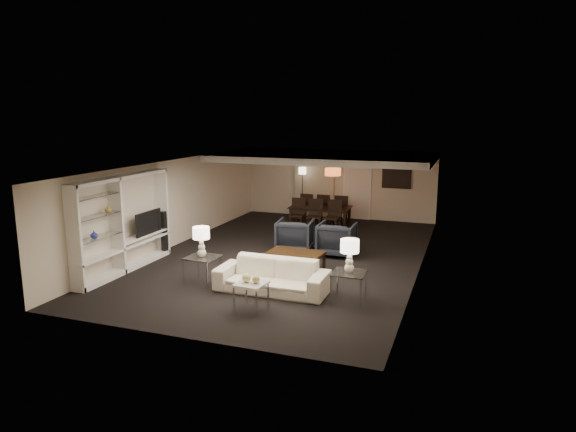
% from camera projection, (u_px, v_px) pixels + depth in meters
% --- Properties ---
extents(floor, '(11.00, 11.00, 0.00)m').
position_uv_depth(floor, '(288.00, 256.00, 13.97)').
color(floor, black).
rests_on(floor, ground).
extents(ceiling, '(7.00, 11.00, 0.02)m').
position_uv_depth(ceiling, '(288.00, 164.00, 13.47)').
color(ceiling, silver).
rests_on(ceiling, ground).
extents(wall_back, '(7.00, 0.02, 2.50)m').
position_uv_depth(wall_back, '(339.00, 184.00, 18.79)').
color(wall_back, beige).
rests_on(wall_back, ground).
extents(wall_front, '(7.00, 0.02, 2.50)m').
position_uv_depth(wall_front, '(178.00, 268.00, 8.64)').
color(wall_front, beige).
rests_on(wall_front, ground).
extents(wall_left, '(0.02, 11.00, 2.50)m').
position_uv_depth(wall_left, '(175.00, 203.00, 14.87)').
color(wall_left, beige).
rests_on(wall_left, ground).
extents(wall_right, '(0.02, 11.00, 2.50)m').
position_uv_depth(wall_right, '(422.00, 220.00, 12.56)').
color(wall_right, beige).
rests_on(wall_right, ground).
extents(ceiling_soffit, '(7.00, 4.00, 0.20)m').
position_uv_depth(ceiling_soffit, '(324.00, 157.00, 16.72)').
color(ceiling_soffit, silver).
rests_on(ceiling_soffit, ceiling).
extents(curtains, '(1.50, 0.12, 2.40)m').
position_uv_depth(curtains, '(314.00, 184.00, 19.02)').
color(curtains, beige).
rests_on(curtains, wall_back).
extents(door, '(0.90, 0.05, 2.10)m').
position_uv_depth(door, '(357.00, 190.00, 18.57)').
color(door, silver).
rests_on(door, wall_back).
extents(painting, '(0.95, 0.04, 0.65)m').
position_uv_depth(painting, '(397.00, 178.00, 18.00)').
color(painting, '#142D38').
rests_on(painting, wall_back).
extents(media_unit, '(0.38, 3.40, 2.35)m').
position_uv_depth(media_unit, '(123.00, 224.00, 12.43)').
color(media_unit, white).
rests_on(media_unit, wall_left).
extents(pendant_light, '(0.52, 0.52, 0.24)m').
position_uv_depth(pendant_light, '(333.00, 172.00, 16.71)').
color(pendant_light, '#D8591E').
rests_on(pendant_light, ceiling_soffit).
extents(sofa, '(2.43, 0.95, 0.71)m').
position_uv_depth(sofa, '(272.00, 276.00, 11.10)').
color(sofa, beige).
rests_on(sofa, floor).
extents(coffee_table, '(1.39, 0.87, 0.48)m').
position_uv_depth(coffee_table, '(296.00, 261.00, 12.59)').
color(coffee_table, black).
rests_on(coffee_table, floor).
extents(armchair_left, '(1.09, 1.11, 0.90)m').
position_uv_depth(armchair_left, '(295.00, 235.00, 14.32)').
color(armchair_left, black).
rests_on(armchair_left, floor).
extents(armchair_right, '(0.98, 1.01, 0.90)m').
position_uv_depth(armchair_right, '(337.00, 239.00, 13.92)').
color(armchair_right, black).
rests_on(armchair_right, floor).
extents(side_table_left, '(0.70, 0.70, 0.62)m').
position_uv_depth(side_table_left, '(202.00, 270.00, 11.67)').
color(side_table_left, white).
rests_on(side_table_left, floor).
extents(side_table_right, '(0.68, 0.68, 0.62)m').
position_uv_depth(side_table_right, '(349.00, 287.00, 10.54)').
color(side_table_right, silver).
rests_on(side_table_right, floor).
extents(table_lamp_left, '(0.43, 0.43, 0.69)m').
position_uv_depth(table_lamp_left, '(201.00, 242.00, 11.54)').
color(table_lamp_left, '#EBE2C6').
rests_on(table_lamp_left, side_table_left).
extents(table_lamp_right, '(0.41, 0.41, 0.69)m').
position_uv_depth(table_lamp_right, '(349.00, 256.00, 10.41)').
color(table_lamp_right, white).
rests_on(table_lamp_right, side_table_right).
extents(marble_table, '(0.61, 0.61, 0.56)m').
position_uv_depth(marble_table, '(251.00, 296.00, 10.10)').
color(marble_table, white).
rests_on(marble_table, floor).
extents(gold_gourd_a, '(0.18, 0.18, 0.18)m').
position_uv_depth(gold_gourd_a, '(246.00, 278.00, 10.06)').
color(gold_gourd_a, '#E8D77B').
rests_on(gold_gourd_a, marble_table).
extents(gold_gourd_b, '(0.16, 0.16, 0.16)m').
position_uv_depth(gold_gourd_b, '(256.00, 280.00, 9.99)').
color(gold_gourd_b, tan).
rests_on(gold_gourd_b, marble_table).
extents(television, '(1.03, 0.14, 0.60)m').
position_uv_depth(television, '(145.00, 222.00, 13.21)').
color(television, black).
rests_on(television, media_unit).
extents(vase_blue, '(0.17, 0.17, 0.18)m').
position_uv_depth(vase_blue, '(94.00, 234.00, 11.47)').
color(vase_blue, '#233698').
rests_on(vase_blue, media_unit).
extents(vase_amber, '(0.16, 0.16, 0.16)m').
position_uv_depth(vase_amber, '(108.00, 209.00, 11.86)').
color(vase_amber, '#AC8839').
rests_on(vase_amber, media_unit).
extents(floor_speaker, '(0.15, 0.15, 1.21)m').
position_uv_depth(floor_speaker, '(164.00, 233.00, 13.92)').
color(floor_speaker, black).
rests_on(floor_speaker, floor).
extents(dining_table, '(2.08, 1.23, 0.71)m').
position_uv_depth(dining_table, '(320.00, 217.00, 17.28)').
color(dining_table, black).
rests_on(dining_table, floor).
extents(chair_nl, '(0.52, 0.52, 1.06)m').
position_uv_depth(chair_nl, '(297.00, 215.00, 16.84)').
color(chair_nl, black).
rests_on(chair_nl, floor).
extents(chair_nm, '(0.55, 0.55, 1.06)m').
position_uv_depth(chair_nm, '(315.00, 216.00, 16.64)').
color(chair_nm, black).
rests_on(chair_nm, floor).
extents(chair_nr, '(0.54, 0.54, 1.06)m').
position_uv_depth(chair_nr, '(332.00, 217.00, 16.45)').
color(chair_nr, black).
rests_on(chair_nr, floor).
extents(chair_fl, '(0.52, 0.52, 1.06)m').
position_uv_depth(chair_fl, '(309.00, 208.00, 18.04)').
color(chair_fl, black).
rests_on(chair_fl, floor).
extents(chair_fm, '(0.52, 0.52, 1.06)m').
position_uv_depth(chair_fm, '(325.00, 209.00, 17.84)').
color(chair_fm, black).
rests_on(chair_fm, floor).
extents(chair_fr, '(0.52, 0.52, 1.06)m').
position_uv_depth(chair_fr, '(342.00, 210.00, 17.65)').
color(chair_fr, black).
rests_on(chair_fr, floor).
extents(floor_lamp, '(0.30, 0.30, 1.86)m').
position_uv_depth(floor_lamp, '(302.00, 193.00, 18.83)').
color(floor_lamp, black).
rests_on(floor_lamp, floor).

